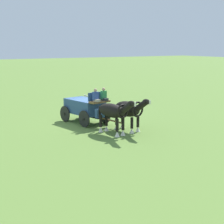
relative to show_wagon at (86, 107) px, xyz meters
name	(u,v)px	position (x,y,z in m)	size (l,w,h in m)	color
ground_plane	(85,122)	(-0.17, -0.03, -1.13)	(220.00, 220.00, 0.00)	olive
show_wagon	(86,107)	(0.00, 0.00, 0.00)	(5.80, 2.42, 2.59)	#2D4C7A
draft_horse_near	(129,110)	(3.42, 1.26, 0.21)	(3.07, 1.30, 2.21)	black
draft_horse_off	(113,112)	(3.66, -0.02, 0.25)	(3.22, 1.22, 2.25)	black
sponsor_banner	(93,103)	(-4.13, 2.77, -0.58)	(3.20, 0.06, 1.10)	silver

